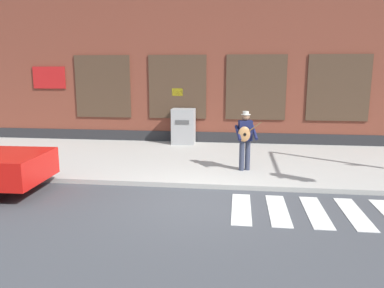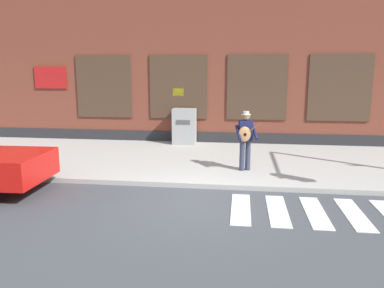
% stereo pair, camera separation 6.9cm
% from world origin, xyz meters
% --- Properties ---
extents(ground_plane, '(160.00, 160.00, 0.00)m').
position_xyz_m(ground_plane, '(0.00, 0.00, 0.00)').
color(ground_plane, '#424449').
extents(sidewalk, '(28.00, 5.72, 0.13)m').
position_xyz_m(sidewalk, '(0.00, 3.86, 0.06)').
color(sidewalk, '#ADAAA3').
rests_on(sidewalk, ground).
extents(building_backdrop, '(28.00, 4.06, 6.63)m').
position_xyz_m(building_backdrop, '(-0.00, 8.71, 3.31)').
color(building_backdrop, brown).
rests_on(building_backdrop, ground).
extents(crosswalk, '(5.20, 1.90, 0.01)m').
position_xyz_m(crosswalk, '(3.41, -0.30, 0.01)').
color(crosswalk, silver).
rests_on(crosswalk, ground).
extents(busker, '(0.77, 0.64, 1.73)m').
position_xyz_m(busker, '(1.11, 2.50, 1.12)').
color(busker, '#33384C').
rests_on(busker, sidewalk).
extents(utility_box, '(0.90, 0.67, 1.40)m').
position_xyz_m(utility_box, '(-1.25, 6.27, 0.83)').
color(utility_box, '#9E9E9E').
rests_on(utility_box, sidewalk).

